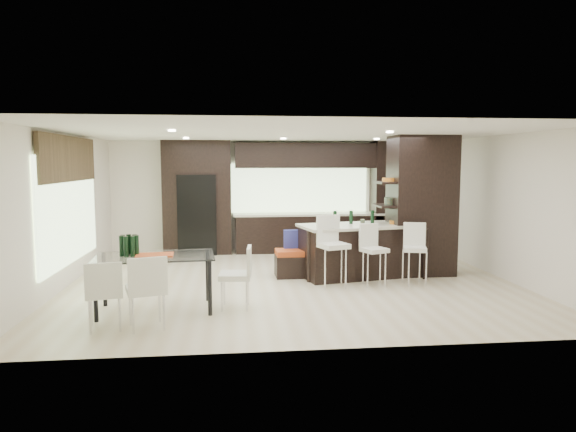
{
  "coord_description": "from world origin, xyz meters",
  "views": [
    {
      "loc": [
        -1.07,
        -9.24,
        2.19
      ],
      "look_at": [
        0.0,
        0.6,
        1.15
      ],
      "focal_mm": 32.0,
      "sensor_mm": 36.0,
      "label": 1
    }
  ],
  "objects": [
    {
      "name": "kitchen_island",
      "position": [
        1.42,
        0.32,
        0.5
      ],
      "size": [
        2.57,
        1.5,
        1.0
      ],
      "primitive_type": "cube",
      "rotation": [
        0.0,
        0.0,
        0.2
      ],
      "color": "black",
      "rests_on": "ground"
    },
    {
      "name": "floor_vase",
      "position": [
        1.48,
        0.57,
        0.53
      ],
      "size": [
        0.39,
        0.39,
        1.07
      ],
      "primitive_type": null,
      "rotation": [
        0.0,
        0.0,
        0.01
      ],
      "color": "#45523B",
      "rests_on": "ground"
    },
    {
      "name": "partition_column",
      "position": [
        2.6,
        0.4,
        1.35
      ],
      "size": [
        1.2,
        0.8,
        2.7
      ],
      "primitive_type": "cube",
      "color": "black",
      "rests_on": "ground"
    },
    {
      "name": "bench",
      "position": [
        0.41,
        0.4,
        0.26
      ],
      "size": [
        1.36,
        0.54,
        0.52
      ],
      "primitive_type": "cube",
      "rotation": [
        0.0,
        0.0,
        0.02
      ],
      "color": "black",
      "rests_on": "ground"
    },
    {
      "name": "back_cabinetry",
      "position": [
        0.5,
        3.17,
        1.35
      ],
      "size": [
        6.8,
        0.68,
        2.7
      ],
      "primitive_type": "cube",
      "color": "black",
      "rests_on": "ground"
    },
    {
      "name": "right_wall",
      "position": [
        4.0,
        0.0,
        1.35
      ],
      "size": [
        0.02,
        7.0,
        2.7
      ],
      "primitive_type": "cube",
      "color": "white",
      "rests_on": "ground"
    },
    {
      "name": "dining_table",
      "position": [
        -2.22,
        -1.65,
        0.41
      ],
      "size": [
        1.79,
        1.11,
        0.83
      ],
      "primitive_type": "cube",
      "rotation": [
        0.0,
        0.0,
        0.09
      ],
      "color": "white",
      "rests_on": "ground"
    },
    {
      "name": "ceiling",
      "position": [
        0.0,
        0.0,
        2.7
      ],
      "size": [
        8.0,
        7.0,
        0.02
      ],
      "primitive_type": "cube",
      "color": "white",
      "rests_on": "ground"
    },
    {
      "name": "stool_right",
      "position": [
        2.16,
        -0.49,
        0.45
      ],
      "size": [
        0.49,
        0.49,
        0.89
      ],
      "primitive_type": "cube",
      "rotation": [
        0.0,
        0.0,
        -0.28
      ],
      "color": "white",
      "rests_on": "ground"
    },
    {
      "name": "refrigerator",
      "position": [
        -1.9,
        3.12,
        0.95
      ],
      "size": [
        0.9,
        0.68,
        1.9
      ],
      "primitive_type": "cube",
      "color": "black",
      "rests_on": "ground"
    },
    {
      "name": "window_back",
      "position": [
        0.6,
        3.46,
        1.55
      ],
      "size": [
        3.4,
        0.04,
        1.2
      ],
      "primitive_type": "cube",
      "color": "#B2D199",
      "rests_on": "back_wall"
    },
    {
      "name": "left_wall",
      "position": [
        -4.0,
        0.0,
        1.35
      ],
      "size": [
        0.02,
        7.0,
        2.7
      ],
      "primitive_type": "cube",
      "color": "white",
      "rests_on": "ground"
    },
    {
      "name": "chair_near",
      "position": [
        -2.22,
        -2.46,
        0.46
      ],
      "size": [
        0.61,
        0.61,
        0.91
      ],
      "primitive_type": "cube",
      "rotation": [
        0.0,
        0.0,
        0.28
      ],
      "color": "white",
      "rests_on": "ground"
    },
    {
      "name": "stone_accent",
      "position": [
        -3.93,
        0.2,
        2.25
      ],
      "size": [
        0.08,
        3.0,
        0.8
      ],
      "primitive_type": "cube",
      "color": "brown",
      "rests_on": "left_wall"
    },
    {
      "name": "stool_mid",
      "position": [
        1.42,
        -0.49,
        0.44
      ],
      "size": [
        0.5,
        0.5,
        0.88
      ],
      "primitive_type": "cube",
      "rotation": [
        0.0,
        0.0,
        0.36
      ],
      "color": "white",
      "rests_on": "ground"
    },
    {
      "name": "ground",
      "position": [
        0.0,
        0.0,
        0.0
      ],
      "size": [
        8.0,
        8.0,
        0.0
      ],
      "primitive_type": "plane",
      "color": "beige",
      "rests_on": "ground"
    },
    {
      "name": "window_left",
      "position": [
        -3.96,
        0.2,
        1.35
      ],
      "size": [
        0.04,
        3.2,
        1.9
      ],
      "primitive_type": "cube",
      "color": "#B2D199",
      "rests_on": "left_wall"
    },
    {
      "name": "chair_far",
      "position": [
        -2.75,
        -2.45,
        0.43
      ],
      "size": [
        0.55,
        0.55,
        0.85
      ],
      "primitive_type": "cube",
      "rotation": [
        0.0,
        0.0,
        0.21
      ],
      "color": "white",
      "rests_on": "ground"
    },
    {
      "name": "stool_left",
      "position": [
        0.68,
        -0.52,
        0.51
      ],
      "size": [
        0.57,
        0.57,
        1.02
      ],
      "primitive_type": "cube",
      "rotation": [
        0.0,
        0.0,
        0.33
      ],
      "color": "white",
      "rests_on": "ground"
    },
    {
      "name": "chair_end",
      "position": [
        -1.04,
        -1.65,
        0.43
      ],
      "size": [
        0.5,
        0.5,
        0.86
      ],
      "primitive_type": "cube",
      "rotation": [
        0.0,
        0.0,
        1.49
      ],
      "color": "white",
      "rests_on": "ground"
    },
    {
      "name": "ceiling_spots",
      "position": [
        0.0,
        0.25,
        2.68
      ],
      "size": [
        4.0,
        3.0,
        0.02
      ],
      "primitive_type": "cube",
      "color": "white",
      "rests_on": "ceiling"
    },
    {
      "name": "back_wall",
      "position": [
        0.0,
        3.5,
        1.35
      ],
      "size": [
        8.0,
        0.02,
        2.7
      ],
      "primitive_type": "cube",
      "color": "white",
      "rests_on": "ground"
    }
  ]
}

